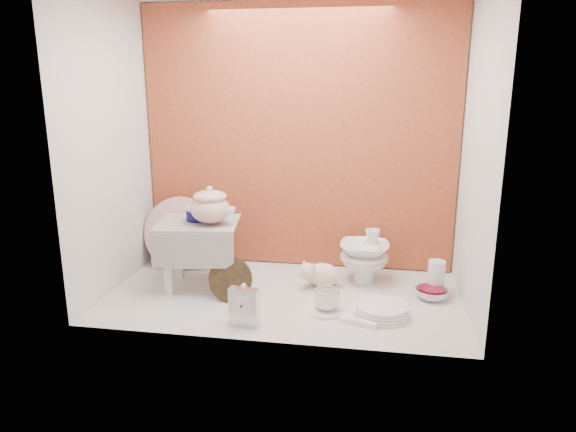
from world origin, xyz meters
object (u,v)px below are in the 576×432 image
(blue_white_vase, at_px, (181,243))
(gold_rim_teacup, at_px, (327,299))
(step_stool, at_px, (200,254))
(crystal_bowl, at_px, (432,294))
(porcelain_tower, at_px, (364,255))
(plush_pig, at_px, (323,274))
(dinner_plate_stack, at_px, (382,311))
(floral_platter, at_px, (180,233))
(soup_tureen, at_px, (210,205))
(mantel_clock, at_px, (244,305))

(blue_white_vase, bearing_deg, gold_rim_teacup, -29.36)
(step_stool, distance_m, crystal_bowl, 1.23)
(blue_white_vase, distance_m, porcelain_tower, 1.09)
(blue_white_vase, height_order, plush_pig, blue_white_vase)
(dinner_plate_stack, distance_m, porcelain_tower, 0.46)
(step_stool, height_order, floral_platter, floral_platter)
(blue_white_vase, distance_m, plush_pig, 0.89)
(floral_platter, bearing_deg, gold_rim_teacup, -27.93)
(soup_tureen, relative_size, mantel_clock, 1.22)
(floral_platter, height_order, mantel_clock, floral_platter)
(soup_tureen, xyz_separation_m, floral_platter, (-0.29, 0.29, -0.25))
(blue_white_vase, relative_size, mantel_clock, 1.38)
(mantel_clock, height_order, dinner_plate_stack, mantel_clock)
(mantel_clock, bearing_deg, blue_white_vase, 135.44)
(step_stool, height_order, plush_pig, step_stool)
(step_stool, relative_size, porcelain_tower, 1.36)
(soup_tureen, bearing_deg, mantel_clock, -55.62)
(floral_platter, xyz_separation_m, crystal_bowl, (1.43, -0.24, -0.18))
(gold_rim_teacup, distance_m, crystal_bowl, 0.57)
(blue_white_vase, bearing_deg, soup_tureen, -47.94)
(soup_tureen, relative_size, floral_platter, 0.57)
(dinner_plate_stack, distance_m, crystal_bowl, 0.35)
(mantel_clock, bearing_deg, dinner_plate_stack, 25.15)
(porcelain_tower, bearing_deg, crystal_bowl, -26.86)
(mantel_clock, relative_size, porcelain_tower, 0.65)
(floral_platter, distance_m, gold_rim_teacup, 1.04)
(soup_tureen, height_order, crystal_bowl, soup_tureen)
(blue_white_vase, distance_m, gold_rim_teacup, 1.06)
(floral_platter, bearing_deg, crystal_bowl, -9.64)
(blue_white_vase, relative_size, crystal_bowl, 1.61)
(dinner_plate_stack, relative_size, porcelain_tower, 0.83)
(blue_white_vase, bearing_deg, dinner_plate_stack, -24.00)
(floral_platter, distance_m, dinner_plate_stack, 1.29)
(step_stool, xyz_separation_m, porcelain_tower, (0.87, 0.20, -0.03))
(plush_pig, xyz_separation_m, gold_rim_teacup, (0.05, -0.31, -0.01))
(dinner_plate_stack, bearing_deg, mantel_clock, -162.23)
(step_stool, xyz_separation_m, plush_pig, (0.65, 0.09, -0.11))
(step_stool, height_order, dinner_plate_stack, step_stool)
(floral_platter, bearing_deg, blue_white_vase, 100.31)
(soup_tureen, bearing_deg, step_stool, 157.99)
(blue_white_vase, bearing_deg, mantel_clock, -51.95)
(soup_tureen, distance_m, crystal_bowl, 1.22)
(gold_rim_teacup, relative_size, porcelain_tower, 0.41)
(soup_tureen, relative_size, plush_pig, 1.03)
(blue_white_vase, height_order, crystal_bowl, blue_white_vase)
(plush_pig, distance_m, crystal_bowl, 0.57)
(floral_platter, distance_m, crystal_bowl, 1.46)
(floral_platter, relative_size, dinner_plate_stack, 1.70)
(step_stool, xyz_separation_m, gold_rim_teacup, (0.70, -0.22, -0.11))
(plush_pig, xyz_separation_m, porcelain_tower, (0.22, 0.11, 0.08))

